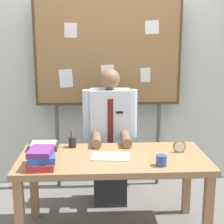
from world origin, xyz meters
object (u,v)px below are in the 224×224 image
(open_notebook, at_px, (111,157))
(pen_holder, at_px, (72,142))
(person, at_px, (110,143))
(bulletin_board, at_px, (108,55))
(desk_clock, at_px, (179,147))
(coffee_mug, at_px, (161,160))
(desk, at_px, (113,166))
(paper_tray, at_px, (43,146))
(book_stack, at_px, (41,158))

(open_notebook, xyz_separation_m, pen_holder, (-0.34, 0.29, 0.04))
(person, height_order, bulletin_board, bulletin_board)
(desk_clock, relative_size, coffee_mug, 1.29)
(desk_clock, distance_m, pen_holder, 0.97)
(desk, xyz_separation_m, coffee_mug, (0.37, -0.23, 0.13))
(coffee_mug, relative_size, pen_holder, 0.54)
(desk, relative_size, pen_holder, 10.05)
(desk, bearing_deg, open_notebook, -138.97)
(person, height_order, desk_clock, person)
(bulletin_board, relative_size, open_notebook, 6.73)
(desk, distance_m, coffee_mug, 0.46)
(open_notebook, height_order, coffee_mug, coffee_mug)
(desk_clock, relative_size, pen_holder, 0.70)
(desk_clock, height_order, paper_tray, desk_clock)
(desk_clock, relative_size, paper_tray, 0.43)
(desk, xyz_separation_m, open_notebook, (-0.02, -0.02, 0.10))
(pen_holder, bearing_deg, bulletin_board, 62.88)
(open_notebook, bearing_deg, coffee_mug, -28.48)
(desk, distance_m, bulletin_board, 1.33)
(bulletin_board, bearing_deg, book_stack, -116.07)
(desk, height_order, coffee_mug, coffee_mug)
(desk_clock, bearing_deg, paper_tray, 172.41)
(paper_tray, bearing_deg, bulletin_board, 49.91)
(bulletin_board, bearing_deg, desk_clock, -56.79)
(open_notebook, bearing_deg, book_stack, -161.75)
(bulletin_board, height_order, coffee_mug, bulletin_board)
(desk, distance_m, paper_tray, 0.68)
(bulletin_board, xyz_separation_m, paper_tray, (-0.62, -0.74, -0.78))
(open_notebook, relative_size, paper_tray, 1.22)
(bulletin_board, xyz_separation_m, coffee_mug, (0.37, -1.21, -0.77))
(person, bearing_deg, desk_clock, -40.87)
(book_stack, bearing_deg, desk, 19.35)
(book_stack, distance_m, paper_tray, 0.44)
(book_stack, xyz_separation_m, desk_clock, (1.17, 0.28, -0.02))
(bulletin_board, distance_m, paper_tray, 1.25)
(coffee_mug, bearing_deg, book_stack, 178.16)
(book_stack, bearing_deg, bulletin_board, 63.93)
(desk, bearing_deg, person, 90.00)
(bulletin_board, xyz_separation_m, pen_holder, (-0.36, -0.71, -0.76))
(open_notebook, bearing_deg, pen_holder, 139.73)
(desk, height_order, person, person)
(bulletin_board, bearing_deg, person, -89.98)
(open_notebook, bearing_deg, desk_clock, 8.64)
(pen_holder, bearing_deg, open_notebook, -40.27)
(desk_clock, bearing_deg, open_notebook, -171.36)
(open_notebook, height_order, pen_holder, pen_holder)
(bulletin_board, relative_size, pen_holder, 13.34)
(desk, xyz_separation_m, person, (0.00, 0.59, 0.03))
(desk_clock, bearing_deg, desk, -172.93)
(person, height_order, coffee_mug, person)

